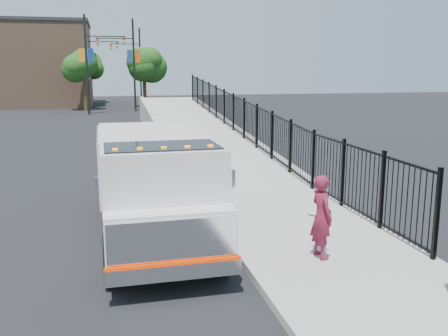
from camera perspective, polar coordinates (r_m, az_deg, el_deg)
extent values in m
plane|color=black|center=(11.10, 1.10, -8.77)|extent=(120.00, 120.00, 0.00)
cube|color=#9E998E|center=(10.00, 15.02, -11.14)|extent=(3.55, 12.00, 0.12)
cube|color=#ADAAA3|center=(9.28, 4.23, -12.44)|extent=(0.30, 12.00, 0.16)
cube|color=#9E998E|center=(26.78, -2.96, 3.19)|extent=(3.95, 24.06, 3.19)
cube|color=black|center=(23.11, 2.29, 4.13)|extent=(0.10, 28.00, 1.80)
cube|color=black|center=(11.99, -8.30, -4.73)|extent=(1.02, 6.42, 0.21)
cube|color=silver|center=(9.66, -7.17, -2.86)|extent=(2.24, 2.10, 1.89)
cube|color=silver|center=(8.68, -6.15, -7.75)|extent=(2.22, 0.69, 0.94)
cube|color=silver|center=(8.35, -5.82, -8.52)|extent=(2.17, 0.10, 0.80)
cube|color=silver|center=(8.45, -5.68, -11.70)|extent=(2.27, 0.20, 0.26)
cube|color=#F63100|center=(8.40, -5.70, -10.81)|extent=(2.26, 0.07, 0.06)
cube|color=black|center=(9.31, -7.08, 0.17)|extent=(2.09, 1.25, 0.80)
cube|color=silver|center=(12.97, -8.96, 0.76)|extent=(2.31, 3.99, 1.60)
cube|color=silver|center=(8.59, -14.32, -2.02)|extent=(0.06, 0.06, 0.33)
cube|color=silver|center=(8.88, 1.07, -1.23)|extent=(0.06, 0.06, 0.33)
cube|color=orange|center=(8.86, -12.35, 2.02)|extent=(0.10, 0.08, 0.06)
cube|color=orange|center=(8.88, -9.61, 2.14)|extent=(0.10, 0.08, 0.06)
cube|color=orange|center=(8.92, -6.89, 2.26)|extent=(0.10, 0.08, 0.06)
cube|color=orange|center=(8.98, -4.20, 2.38)|extent=(0.10, 0.08, 0.06)
cube|color=orange|center=(9.06, -1.55, 2.49)|extent=(0.10, 0.08, 0.06)
cylinder|color=black|center=(9.28, -12.69, -10.10)|extent=(0.31, 0.95, 0.94)
cylinder|color=black|center=(9.50, -0.52, -9.28)|extent=(0.31, 0.95, 0.94)
cylinder|color=black|center=(13.69, -13.18, -3.09)|extent=(0.31, 0.95, 0.94)
cylinder|color=black|center=(13.84, -4.95, -2.66)|extent=(0.31, 0.95, 0.94)
cylinder|color=black|center=(14.70, -13.25, -2.10)|extent=(0.31, 0.95, 0.94)
cylinder|color=black|center=(14.84, -5.58, -1.71)|extent=(0.31, 0.95, 0.94)
imported|color=maroon|center=(10.02, 11.09, -5.47)|extent=(0.45, 0.64, 1.67)
ellipsoid|color=silver|center=(13.06, 10.45, -5.04)|extent=(0.41, 0.41, 0.10)
cylinder|color=black|center=(42.86, -15.42, 11.25)|extent=(0.18, 0.18, 8.00)
cube|color=black|center=(42.91, -13.38, 14.43)|extent=(3.20, 0.08, 0.08)
cube|color=black|center=(42.92, -11.38, 14.04)|extent=(0.18, 0.22, 0.60)
cube|color=navy|center=(42.86, -15.00, 12.35)|extent=(0.45, 0.04, 1.10)
cube|color=orange|center=(42.89, -15.95, 12.30)|extent=(0.45, 0.04, 1.10)
cylinder|color=black|center=(45.65, -10.24, 11.46)|extent=(0.18, 0.18, 8.00)
cube|color=black|center=(45.66, -12.41, 14.27)|extent=(3.20, 0.08, 0.08)
cube|color=black|center=(45.64, -14.25, 13.75)|extent=(0.18, 0.22, 0.60)
cube|color=#C85111|center=(45.69, -9.83, 12.48)|extent=(0.45, 0.04, 1.10)
cube|color=navy|center=(45.65, -10.72, 12.45)|extent=(0.45, 0.04, 1.10)
cylinder|color=black|center=(51.52, -15.44, 11.21)|extent=(0.18, 0.18, 8.00)
cube|color=black|center=(51.55, -13.75, 13.86)|extent=(3.20, 0.08, 0.08)
cube|color=black|center=(51.55, -12.08, 13.54)|extent=(0.18, 0.22, 0.60)
cube|color=navy|center=(51.51, -15.09, 12.12)|extent=(0.45, 0.04, 1.10)
cube|color=#DD410A|center=(51.54, -15.88, 12.08)|extent=(0.45, 0.04, 1.10)
cylinder|color=black|center=(56.21, -9.53, 11.45)|extent=(0.18, 0.18, 8.00)
cube|color=black|center=(56.18, -11.29, 13.73)|extent=(3.20, 0.08, 0.08)
cube|color=black|center=(56.13, -12.78, 13.32)|extent=(0.18, 0.22, 0.60)
cube|color=#CF6012|center=(56.25, -9.20, 12.27)|extent=(0.45, 0.04, 1.10)
cube|color=#1A517D|center=(56.20, -9.93, 12.25)|extent=(0.45, 0.04, 1.10)
cylinder|color=#382314|center=(46.81, -15.58, 8.28)|extent=(0.36, 0.36, 3.20)
sphere|color=#194714|center=(46.76, -15.74, 11.22)|extent=(2.61, 2.61, 2.61)
cylinder|color=#382314|center=(50.51, -9.05, 8.76)|extent=(0.36, 0.36, 3.20)
sphere|color=#194714|center=(50.46, -9.14, 11.48)|extent=(2.82, 2.82, 2.82)
cylinder|color=#382314|center=(56.91, -14.97, 8.80)|extent=(0.36, 0.36, 3.20)
sphere|color=#194714|center=(56.86, -15.10, 11.21)|extent=(2.62, 2.62, 2.62)
cube|color=#8C664C|center=(54.47, -20.37, 10.91)|extent=(10.00, 10.00, 8.00)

